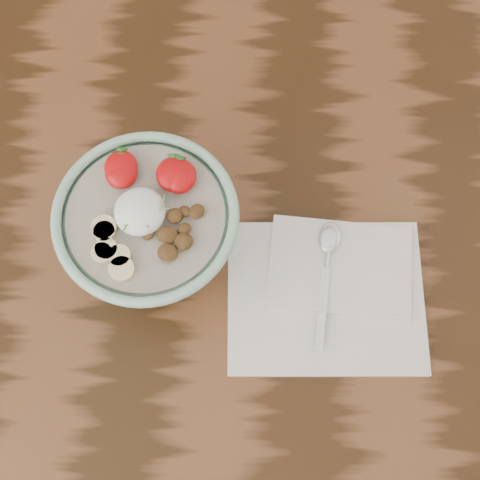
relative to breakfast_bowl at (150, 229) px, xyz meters
The scene contains 4 objects.
table 24.62cm from the breakfast_bowl, ahead, with size 160.00×90.00×75.00cm.
breakfast_bowl is the anchor object (origin of this frame).
napkin 22.99cm from the breakfast_bowl, 14.13° to the right, with size 24.11×20.19×1.47cm.
spoon 21.95cm from the breakfast_bowl, ahead, with size 3.85×16.39×0.85cm.
Camera 1 is at (-7.54, -27.53, 154.62)cm, focal length 50.00 mm.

